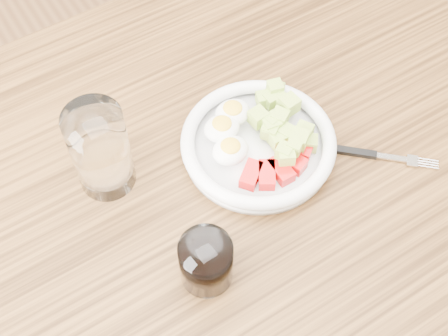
% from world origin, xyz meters
% --- Properties ---
extents(dining_table, '(1.50, 0.90, 0.77)m').
position_xyz_m(dining_table, '(0.00, 0.00, 0.67)').
color(dining_table, brown).
rests_on(dining_table, ground).
extents(bowl, '(0.24, 0.24, 0.06)m').
position_xyz_m(bowl, '(0.06, 0.03, 0.79)').
color(bowl, white).
rests_on(bowl, dining_table).
extents(fork, '(0.14, 0.13, 0.01)m').
position_xyz_m(fork, '(0.20, -0.07, 0.77)').
color(fork, black).
rests_on(fork, dining_table).
extents(water_glass, '(0.08, 0.08, 0.15)m').
position_xyz_m(water_glass, '(-0.16, 0.10, 0.84)').
color(water_glass, white).
rests_on(water_glass, dining_table).
extents(coffee_glass, '(0.07, 0.07, 0.08)m').
position_xyz_m(coffee_glass, '(-0.11, -0.11, 0.81)').
color(coffee_glass, white).
rests_on(coffee_glass, dining_table).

